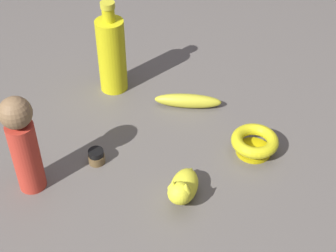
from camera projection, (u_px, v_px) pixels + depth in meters
The scene contains 7 objects.
ground at pixel (168, 145), 1.27m from camera, with size 2.00×2.00×0.00m, color #5B5651.
cat_figurine at pixel (183, 188), 1.11m from camera, with size 0.14×0.08×0.09m.
banana at pixel (188, 101), 1.38m from camera, with size 0.18×0.04×0.04m, color gold.
nail_polish_jar at pixel (96, 157), 1.22m from camera, with size 0.04×0.04×0.04m.
bottle_tall at pixel (112, 54), 1.39m from camera, with size 0.08×0.08×0.27m.
bowl at pixel (255, 142), 1.23m from camera, with size 0.12×0.12×0.05m.
person_figure_adult at pixel (23, 143), 1.08m from camera, with size 0.08×0.08×0.25m.
Camera 1 is at (0.82, 0.45, 0.87)m, focal length 54.03 mm.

